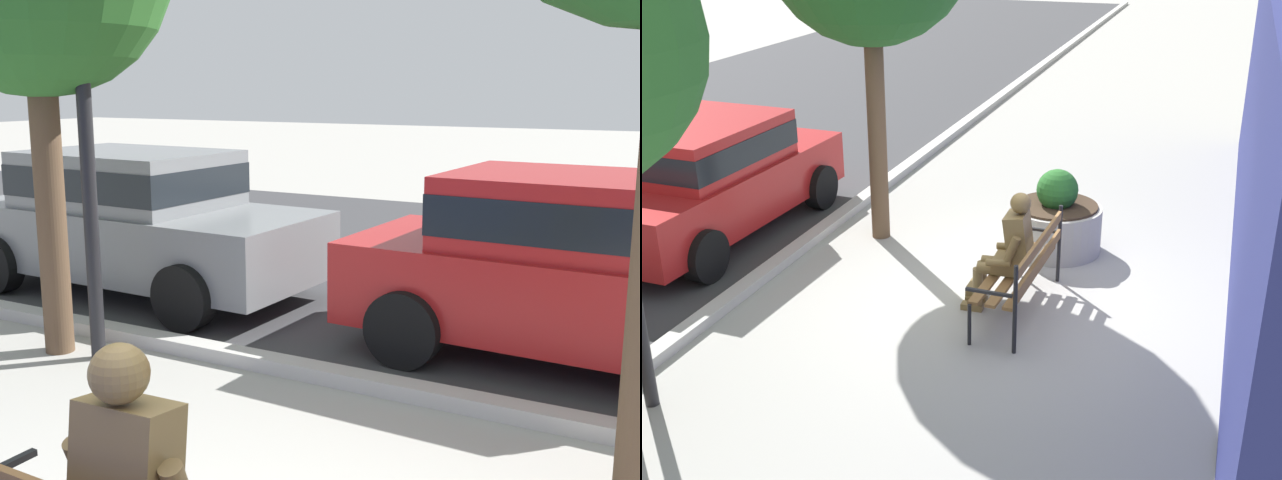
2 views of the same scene
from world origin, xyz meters
TOP-DOWN VIEW (x-y plane):
  - street_surface at (0.00, 7.50)m, footprint 60.00×9.00m
  - curb_stone at (0.00, 2.90)m, footprint 60.00×0.20m
  - parked_car_grey at (-4.23, 4.29)m, footprint 4.16×2.03m
  - parked_car_red at (0.61, 4.29)m, footprint 4.16×2.03m
  - lamp_post at (-3.03, 2.45)m, footprint 0.32×0.32m

SIDE VIEW (x-z plane):
  - street_surface at x=0.00m, z-range 0.00..0.01m
  - curb_stone at x=0.00m, z-range 0.00..0.12m
  - parked_car_grey at x=-4.23m, z-range 0.06..1.62m
  - parked_car_red at x=0.61m, z-range 0.06..1.62m
  - lamp_post at x=-3.03m, z-range 0.60..4.50m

